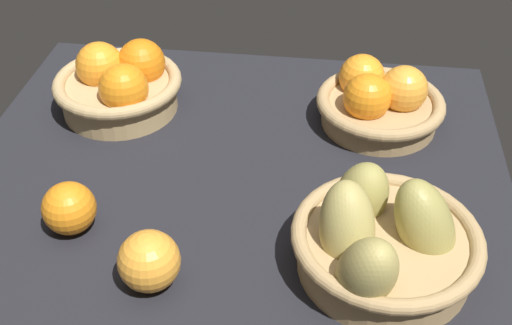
# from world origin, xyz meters

# --- Properties ---
(market_tray) EXTENTS (0.84, 0.72, 0.03)m
(market_tray) POSITION_xyz_m (0.00, 0.00, 0.01)
(market_tray) COLOR black
(market_tray) RESTS_ON ground
(basket_near_left) EXTENTS (0.21, 0.21, 0.11)m
(basket_near_left) POSITION_xyz_m (-0.22, -0.16, 0.07)
(basket_near_left) COLOR tan
(basket_near_left) RESTS_ON market_tray
(basket_near_right) EXTENTS (0.22, 0.22, 0.12)m
(basket_near_right) POSITION_xyz_m (0.22, -0.14, 0.08)
(basket_near_right) COLOR tan
(basket_near_right) RESTS_ON market_tray
(basket_far_left_pears) EXTENTS (0.24, 0.26, 0.15)m
(basket_far_left_pears) POSITION_xyz_m (-0.22, 0.18, 0.08)
(basket_far_left_pears) COLOR tan
(basket_far_left_pears) RESTS_ON market_tray
(loose_orange_front_gap) EXTENTS (0.08, 0.08, 0.08)m
(loose_orange_front_gap) POSITION_xyz_m (0.07, 0.24, 0.07)
(loose_orange_front_gap) COLOR #F49E33
(loose_orange_front_gap) RESTS_ON market_tray
(loose_orange_back_gap) EXTENTS (0.07, 0.07, 0.07)m
(loose_orange_back_gap) POSITION_xyz_m (0.20, 0.16, 0.07)
(loose_orange_back_gap) COLOR orange
(loose_orange_back_gap) RESTS_ON market_tray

